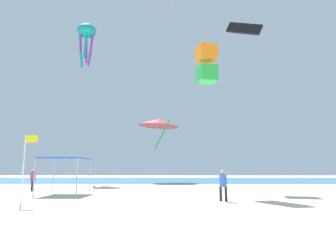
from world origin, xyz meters
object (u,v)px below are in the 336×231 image
kite_delta_red (159,123)px  canopy_tent (65,160)px  kite_octopus_teal (87,33)px  kite_parafoil_black (244,29)px  banner_flag (25,162)px  kite_box_orange (207,64)px  person_near_tent (33,178)px  person_leftmost (223,183)px

kite_delta_red → canopy_tent: bearing=147.1°
kite_delta_red → kite_octopus_teal: (-9.96, 2.31, 12.66)m
kite_parafoil_black → banner_flag: bearing=-94.5°
kite_delta_red → kite_octopus_teal: bearing=61.4°
kite_parafoil_black → kite_octopus_teal: bearing=-163.4°
kite_box_orange → kite_delta_red: bearing=88.3°
person_near_tent → kite_parafoil_black: bearing=-77.0°
canopy_tent → kite_box_orange: (9.37, 0.60, 6.67)m
banner_flag → kite_parafoil_black: size_ratio=0.84×
person_near_tent → person_leftmost: (12.91, -7.23, -0.02)m
kite_parafoil_black → kite_delta_red: size_ratio=0.62×
kite_box_orange → kite_octopus_teal: (-14.02, 18.71, 10.89)m
person_leftmost → kite_parafoil_black: (5.61, 16.99, 16.28)m
person_leftmost → banner_flag: size_ratio=0.49×
kite_octopus_teal → kite_delta_red: bearing=-53.7°
kite_box_orange → kite_delta_red: (-4.06, 16.40, -1.77)m
canopy_tent → person_leftmost: size_ratio=1.99×
kite_parafoil_black → kite_octopus_teal: (-19.77, 6.46, 2.53)m
banner_flag → kite_parafoil_black: (15.06, 18.48, 15.25)m
banner_flag → kite_octopus_teal: 31.00m
kite_delta_red → person_near_tent: bearing=132.4°
kite_parafoil_black → kite_delta_red: 14.70m
person_leftmost → banner_flag: bearing=-142.1°
kite_box_orange → banner_flag: bearing=-161.8°
person_leftmost → canopy_tent: bearing=-174.7°
kite_parafoil_black → kite_octopus_teal: 20.96m
kite_box_orange → kite_parafoil_black: bearing=49.2°
canopy_tent → person_leftmost: bearing=-23.5°
person_leftmost → kite_box_orange: bearing=120.6°
canopy_tent → kite_delta_red: size_ratio=0.51×
canopy_tent → banner_flag: (0.07, -5.64, -0.22)m
kite_delta_red → kite_parafoil_black: bearing=-128.5°
kite_octopus_teal → canopy_tent: bearing=-117.1°
person_near_tent → kite_delta_red: 17.53m
person_near_tent → canopy_tent: bearing=-147.1°
person_leftmost → banner_flag: 9.62m
banner_flag → kite_delta_red: size_ratio=0.52×
canopy_tent → kite_parafoil_black: size_ratio=0.82×
kite_octopus_teal → kite_box_orange: bearing=-93.8°
canopy_tent → kite_delta_red: 18.48m
person_near_tent → kite_octopus_teal: (-1.26, 16.22, 18.80)m
canopy_tent → kite_parafoil_black: bearing=40.3°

